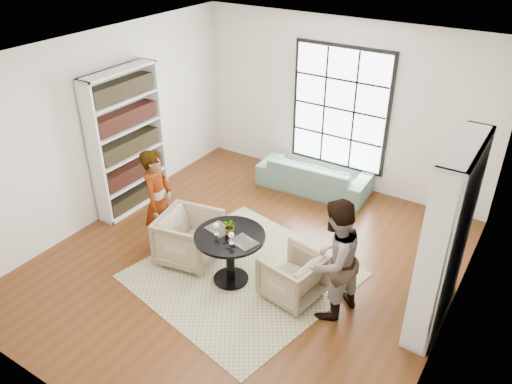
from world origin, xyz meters
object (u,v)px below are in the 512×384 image
Objects in this scene: pedestal_table at (230,248)px; wine_glass_right at (231,236)px; sofa at (314,175)px; person_right at (334,260)px; flower_centerpiece at (230,226)px; wine_glass_left at (216,226)px; armchair_left at (190,238)px; person_left at (158,201)px; armchair_right at (292,276)px.

wine_glass_right is (0.13, -0.14, 0.33)m from pedestal_table.
pedestal_table is 0.48× the size of sofa.
flower_centerpiece is at bearing -69.24° from person_right.
pedestal_table is 0.38m from wine_glass_left.
wine_glass_right is at bearing -114.56° from armchair_left.
person_right reaches higher than pedestal_table.
person_left is 1.00× the size of person_right.
flower_centerpiece is (-1.43, -0.15, 0.06)m from person_right.
armchair_left is 0.70m from person_left.
wine_glass_left is at bearing -65.59° from armchair_right.
flower_centerpiece is at bearing 38.90° from wine_glass_left.
pedestal_table is at bearing 132.28° from wine_glass_right.
armchair_left is at bearing -108.68° from person_left.
armchair_left is (-0.77, 0.08, -0.18)m from pedestal_table.
armchair_right is at bearing 23.41° from wine_glass_right.
wine_glass_left is at bearing 167.82° from wine_glass_right.
armchair_left is at bearing -72.43° from person_right.
pedestal_table is 0.33m from flower_centerpiece.
wine_glass_right is (0.33, -3.07, 0.59)m from sofa.
sofa is at bearing -148.54° from armchair_right.
person_right is 9.56× the size of wine_glass_right.
armchair_right is at bearing -97.46° from armchair_left.
person_left reaches higher than sofa.
pedestal_table is 5.27× the size of wine_glass_left.
flower_centerpiece is (-0.14, 0.17, -0.01)m from wine_glass_right.
wine_glass_left is 1.06× the size of wine_glass_right.
person_left reaches higher than pedestal_table.
wine_glass_left is 0.29m from wine_glass_right.
wine_glass_right is at bearing -56.41° from armchair_right.
person_left is 2.74m from person_right.
person_right reaches higher than flower_centerpiece.
sofa is at bearing -40.15° from person_left.
armchair_right is at bearing 9.47° from flower_centerpiece.
wine_glass_left reaches higher than sofa.
armchair_left is at bearing 165.87° from wine_glass_left.
pedestal_table is 1.32× the size of armchair_right.
person_left is 1.47m from wine_glass_right.
person_right reaches higher than person_left.
sofa is at bearing -134.58° from person_right.
pedestal_table is 4.20× the size of flower_centerpiece.
person_left is 8.99× the size of wine_glass_left.
person_right is at bearing 9.36° from wine_glass_left.
person_right reaches higher than armchair_right.
person_left is at bearing 176.74° from pedestal_table.
person_left is at bearing 65.27° from sofa.
pedestal_table is 1.45m from person_right.
person_right reaches higher than armchair_left.
person_left is 7.17× the size of flower_centerpiece.
flower_centerpiece reaches higher than armchair_left.
wine_glass_left is (0.05, -3.01, 0.60)m from sofa.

